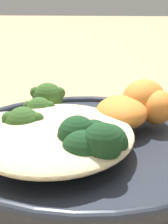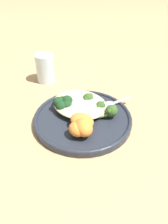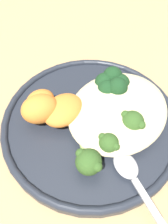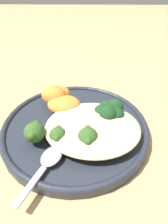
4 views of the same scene
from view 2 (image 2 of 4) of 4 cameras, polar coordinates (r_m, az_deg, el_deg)
name	(u,v)px [view 2 (image 2 of 4)]	position (r m, az deg, el deg)	size (l,w,h in m)	color
ground_plane	(83,117)	(0.67, -0.26, -1.40)	(4.00, 4.00, 0.00)	tan
plate	(83,118)	(0.65, -0.34, -1.65)	(0.29, 0.29, 0.02)	#232833
quinoa_mound	(80,104)	(0.67, -1.15, 2.17)	(0.17, 0.15, 0.02)	beige
broccoli_stalk_0	(109,112)	(0.63, 6.46, 0.09)	(0.08, 0.09, 0.04)	#8EB25B
broccoli_stalk_1	(97,109)	(0.65, 3.48, 0.90)	(0.03, 0.10, 0.03)	#8EB25B
broccoli_stalk_2	(87,102)	(0.67, 0.87, 2.50)	(0.07, 0.11, 0.04)	#8EB25B
broccoli_stalk_3	(71,108)	(0.66, -3.49, 1.03)	(0.12, 0.04, 0.03)	#8EB25B
sweet_potato_chunk_0	(84,127)	(0.57, -0.11, -4.03)	(0.06, 0.05, 0.05)	orange
sweet_potato_chunk_1	(77,129)	(0.57, -1.94, -4.57)	(0.05, 0.04, 0.04)	orange
sweet_potato_chunk_2	(82,121)	(0.60, -0.54, -2.32)	(0.07, 0.06, 0.03)	orange
kale_tuft	(63,103)	(0.66, -5.43, 2.26)	(0.06, 0.06, 0.04)	#193D1E
spoon	(111,104)	(0.69, 6.94, 2.18)	(0.06, 0.11, 0.01)	#B7B7BC
water_glass	(45,68)	(0.85, -10.14, 11.23)	(0.07, 0.07, 0.11)	silver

